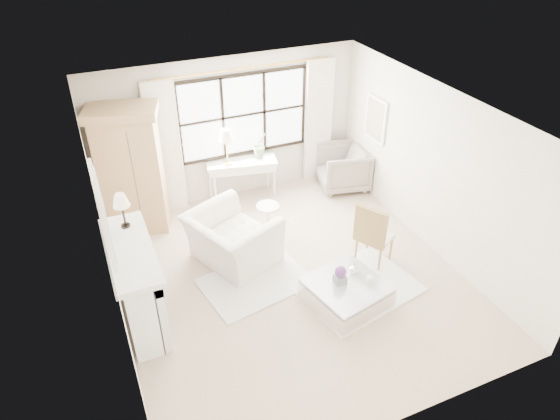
{
  "coord_description": "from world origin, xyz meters",
  "views": [
    {
      "loc": [
        -2.48,
        -5.36,
        5.15
      ],
      "look_at": [
        -0.07,
        0.2,
        1.15
      ],
      "focal_mm": 32.0,
      "sensor_mm": 36.0,
      "label": 1
    }
  ],
  "objects_px": {
    "armoire": "(131,170)",
    "console_table": "(242,180)",
    "coffee_table": "(346,294)",
    "club_armchair": "(232,239)"
  },
  "relations": [
    {
      "from": "armoire",
      "to": "console_table",
      "type": "distance_m",
      "value": 2.14
    },
    {
      "from": "armoire",
      "to": "coffee_table",
      "type": "xyz_separation_m",
      "value": [
        2.37,
        -3.16,
        -0.96
      ]
    },
    {
      "from": "armoire",
      "to": "console_table",
      "type": "relative_size",
      "value": 1.64
    },
    {
      "from": "coffee_table",
      "to": "club_armchair",
      "type": "bearing_deg",
      "value": 114.11
    },
    {
      "from": "club_armchair",
      "to": "console_table",
      "type": "bearing_deg",
      "value": -46.73
    },
    {
      "from": "console_table",
      "to": "armoire",
      "type": "bearing_deg",
      "value": -163.34
    },
    {
      "from": "armoire",
      "to": "coffee_table",
      "type": "bearing_deg",
      "value": -36.81
    },
    {
      "from": "console_table",
      "to": "coffee_table",
      "type": "height_order",
      "value": "console_table"
    },
    {
      "from": "console_table",
      "to": "club_armchair",
      "type": "xyz_separation_m",
      "value": [
        -0.8,
        -1.75,
        0.02
      ]
    },
    {
      "from": "club_armchair",
      "to": "coffee_table",
      "type": "height_order",
      "value": "club_armchair"
    }
  ]
}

